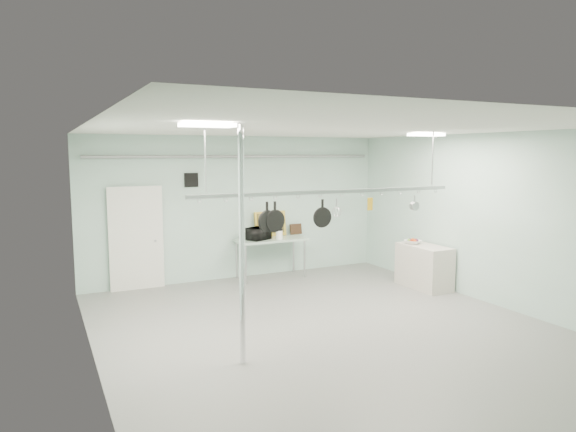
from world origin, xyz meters
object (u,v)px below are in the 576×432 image
side_cabinet (424,267)px  pot_rack (331,190)px  coffee_canister (279,235)px  skillet_left (267,216)px  prep_table (271,242)px  fruit_bowl (413,242)px  skillet_right (322,213)px  skillet_mid (275,217)px  chrome_pole (242,246)px  microwave (259,234)px

side_cabinet → pot_rack: 3.62m
coffee_canister → skillet_left: bearing=-118.1°
prep_table → pot_rack: pot_rack is taller
fruit_bowl → skillet_right: size_ratio=0.77×
skillet_mid → skillet_left: bearing=174.0°
chrome_pole → prep_table: chrome_pole is taller
skillet_right → prep_table: bearing=81.0°
microwave → prep_table: bearing=162.8°
coffee_canister → side_cabinet: bearing=-40.3°
prep_table → skillet_left: (-1.54, -3.30, 1.02)m
prep_table → pot_rack: bearing=-96.9°
side_cabinet → skillet_left: bearing=-164.9°
pot_rack → skillet_mid: pot_rack is taller
chrome_pole → skillet_left: 1.21m
prep_table → skillet_right: bearing=-99.6°
coffee_canister → skillet_right: 3.33m
pot_rack → skillet_right: pot_rack is taller
pot_rack → fruit_bowl: bearing=25.5°
prep_table → side_cabinet: (2.55, -2.20, -0.38)m
prep_table → microwave: 0.38m
microwave → skillet_mid: bearing=47.9°
prep_table → side_cabinet: size_ratio=1.33×
coffee_canister → skillet_mid: bearing=-116.2°
skillet_left → skillet_mid: bearing=-16.1°
prep_table → coffee_canister: bearing=-48.2°
prep_table → microwave: bearing=-173.7°
fruit_bowl → side_cabinet: bearing=-69.0°
prep_table → chrome_pole: bearing=-118.7°
skillet_mid → coffee_canister: bearing=57.8°
fruit_bowl → skillet_mid: 4.19m
coffee_canister → skillet_mid: 3.60m
prep_table → skillet_left: size_ratio=3.51×
skillet_mid → skillet_right: size_ratio=1.10×
chrome_pole → microwave: size_ratio=6.36×
skillet_left → skillet_mid: (0.13, 0.00, -0.01)m
skillet_mid → skillet_right: same height
prep_table → skillet_mid: (-1.41, -3.30, 1.01)m
coffee_canister → skillet_left: (-1.68, -3.14, 0.85)m
side_cabinet → fruit_bowl: fruit_bowl is taller
side_cabinet → microwave: microwave is taller
chrome_pole → coffee_canister: bearing=58.9°
microwave → skillet_left: (-1.23, -3.27, 0.81)m
skillet_left → skillet_right: bearing=-16.1°
pot_rack → chrome_pole: bearing=-154.7°
side_cabinet → skillet_right: (-3.11, -1.10, 1.41)m
skillet_left → chrome_pole: bearing=-146.3°
chrome_pole → prep_table: 4.85m
prep_table → skillet_right: size_ratio=3.62×
prep_table → fruit_bowl: fruit_bowl is taller
coffee_canister → skillet_mid: size_ratio=0.41×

